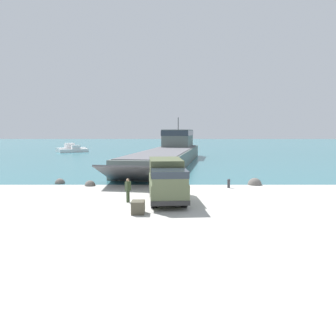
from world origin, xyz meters
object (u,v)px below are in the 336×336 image
Objects in this scene: soldier_on_ramp at (129,188)px; moored_boat_b at (75,150)px; military_truck at (168,180)px; mooring_bollard at (230,183)px; moored_boat_a at (72,149)px; landing_craft at (172,151)px; cargo_crate at (139,207)px.

soldier_on_ramp reaches higher than moored_boat_b.
military_truck reaches higher than mooring_bollard.
moored_boat_b is at bearing 119.71° from mooring_bollard.
moored_boat_a is at bearing 4.83° from moored_boat_b.
moored_boat_a is (-24.90, 26.80, -1.20)m from landing_craft.
moored_boat_a is 65.92m from cargo_crate.
moored_boat_a is at bearing -161.59° from military_truck.
military_truck is at bearing 65.14° from cargo_crate.
mooring_bollard is at bearing -5.42° from moored_boat_a.
moored_boat_a reaches higher than cargo_crate.
mooring_bollard is 0.85× the size of cargo_crate.
landing_craft is 35.27m from cargo_crate.
military_truck is (-0.58, -31.22, -0.32)m from landing_craft.
military_truck is at bearing 42.21° from soldier_on_ramp.
soldier_on_ramp is 2.10× the size of mooring_bollard.
moored_boat_b is 58.14m from mooring_bollard.
mooring_bollard is at bearing 51.60° from cargo_crate.
military_truck reaches higher than soldier_on_ramp.
landing_craft reaches higher than mooring_bollard.
landing_craft reaches higher than cargo_crate.
mooring_bollard is at bearing 130.03° from military_truck.
mooring_bollard is (5.18, -25.60, -1.47)m from landing_craft.
mooring_bollard is 12.19m from cargo_crate.
mooring_bollard is (30.07, -52.40, -0.27)m from moored_boat_a.
moored_boat_b is at bearing 141.10° from soldier_on_ramp.
cargo_crate is (-1.82, -3.93, -1.21)m from military_truck.
moored_boat_a is 1.05× the size of moored_boat_b.
cargo_crate is (-7.57, -9.56, -0.05)m from mooring_bollard.
mooring_bollard is at bearing -178.96° from moored_boat_b.
landing_craft reaches higher than moored_boat_a.
cargo_crate is at bearing -41.15° from soldier_on_ramp.
cargo_crate is (1.06, -3.39, -0.62)m from soldier_on_ramp.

